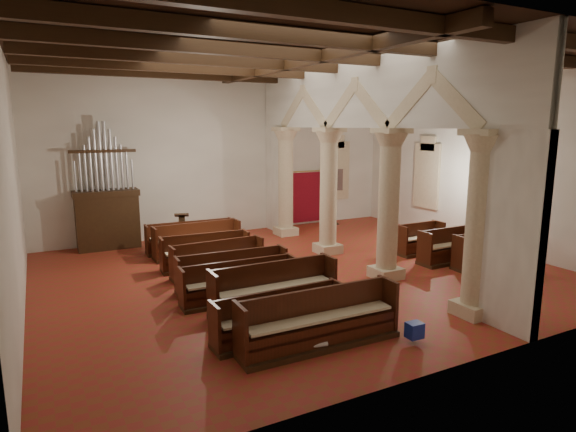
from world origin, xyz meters
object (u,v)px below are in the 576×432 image
at_px(processional_banner, 335,205).
at_px(nave_pew_0, 320,328).
at_px(pipe_organ, 107,209).
at_px(aisle_pew_0, 483,257).
at_px(lectern, 182,232).

distance_m(processional_banner, nave_pew_0, 11.58).
bearing_deg(pipe_organ, nave_pew_0, -75.56).
xyz_separation_m(pipe_organ, aisle_pew_0, (9.41, -7.61, -1.02)).
xyz_separation_m(pipe_organ, nave_pew_0, (2.50, -9.72, -1.01)).
relative_size(pipe_organ, nave_pew_0, 1.34).
bearing_deg(pipe_organ, lectern, -20.08).
bearing_deg(processional_banner, aisle_pew_0, -63.95).
bearing_deg(nave_pew_0, lectern, 92.09).
relative_size(pipe_organ, lectern, 3.68).
bearing_deg(nave_pew_0, aisle_pew_0, 17.93).
distance_m(pipe_organ, lectern, 2.62).
relative_size(processional_banner, nave_pew_0, 0.77).
distance_m(nave_pew_0, aisle_pew_0, 7.22).
bearing_deg(lectern, nave_pew_0, -72.74).
bearing_deg(processional_banner, nave_pew_0, -101.15).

